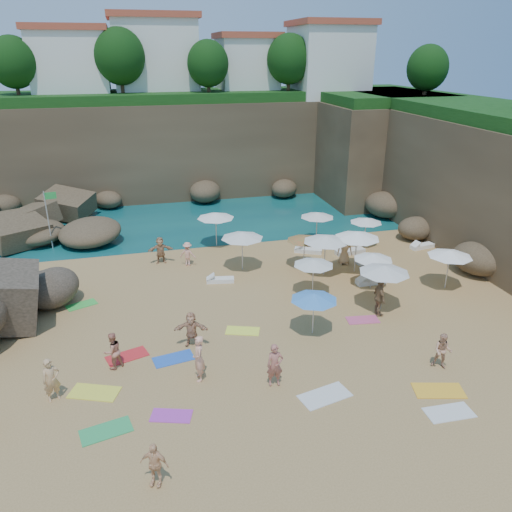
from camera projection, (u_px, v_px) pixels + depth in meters
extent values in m
plane|color=tan|center=(231.00, 321.00, 23.94)|extent=(120.00, 120.00, 0.00)
plane|color=#0C4751|center=(172.00, 178.00, 50.81)|extent=(120.00, 120.00, 0.00)
cube|color=brown|center=(196.00, 146.00, 45.26)|extent=(44.00, 8.00, 8.00)
cube|color=brown|center=(480.00, 178.00, 33.91)|extent=(8.00, 30.00, 8.00)
cube|color=brown|center=(372.00, 148.00, 44.20)|extent=(10.00, 12.00, 8.00)
cube|color=white|center=(71.00, 67.00, 41.29)|extent=(6.00, 5.00, 5.50)
cube|color=#B2472D|center=(65.00, 27.00, 40.15)|extent=(6.48, 5.40, 0.50)
cube|color=white|center=(155.00, 60.00, 43.59)|extent=(7.00, 6.00, 6.50)
cube|color=#B2472D|center=(152.00, 16.00, 42.26)|extent=(7.56, 6.48, 0.50)
cube|color=white|center=(247.00, 69.00, 44.81)|extent=(5.00, 5.00, 5.00)
cube|color=#B2472D|center=(247.00, 35.00, 43.76)|extent=(5.40, 5.40, 0.50)
cube|color=white|center=(328.00, 63.00, 44.42)|extent=(6.00, 6.00, 6.00)
cube|color=#B2472D|center=(330.00, 23.00, 43.18)|extent=(6.48, 6.48, 0.50)
sphere|color=#11380F|center=(13.00, 62.00, 38.42)|extent=(3.60, 3.60, 3.60)
sphere|color=#11380F|center=(119.00, 56.00, 40.09)|extent=(4.05, 4.05, 4.05)
sphere|color=#11380F|center=(208.00, 64.00, 41.00)|extent=(3.42, 3.42, 3.42)
sphere|color=#11380F|center=(289.00, 59.00, 42.48)|extent=(3.78, 3.78, 3.78)
sphere|color=#11380F|center=(428.00, 68.00, 38.48)|extent=(3.15, 3.15, 3.15)
cylinder|color=white|center=(7.00, 156.00, 46.24)|extent=(0.10, 0.10, 6.00)
cylinder|color=silver|center=(48.00, 220.00, 32.04)|extent=(0.08, 0.08, 3.86)
cube|color=green|center=(51.00, 196.00, 31.51)|extent=(0.67, 0.14, 0.43)
cylinder|color=silver|center=(242.00, 252.00, 29.23)|extent=(0.06, 0.06, 2.21)
cone|color=silver|center=(242.00, 235.00, 28.83)|extent=(2.48, 2.48, 0.38)
cylinder|color=silver|center=(216.00, 230.00, 32.82)|extent=(0.06, 0.06, 2.17)
cone|color=white|center=(216.00, 215.00, 32.42)|extent=(2.44, 2.44, 0.37)
cylinder|color=silver|center=(325.00, 256.00, 28.54)|extent=(0.07, 0.07, 2.28)
cone|color=silver|center=(326.00, 238.00, 28.12)|extent=(2.56, 2.56, 0.39)
cylinder|color=silver|center=(317.00, 228.00, 33.45)|extent=(0.06, 0.06, 2.00)
cone|color=silver|center=(317.00, 215.00, 33.08)|extent=(2.25, 2.25, 0.34)
cylinder|color=silver|center=(372.00, 272.00, 27.02)|extent=(0.06, 0.06, 1.88)
cone|color=white|center=(373.00, 257.00, 26.68)|extent=(2.11, 2.11, 0.32)
cylinder|color=silver|center=(313.00, 278.00, 26.26)|extent=(0.06, 0.06, 1.90)
cone|color=silver|center=(314.00, 262.00, 25.91)|extent=(2.13, 2.13, 0.32)
cylinder|color=silver|center=(304.00, 252.00, 29.61)|extent=(0.06, 0.06, 1.91)
cone|color=#ED4029|center=(305.00, 238.00, 29.26)|extent=(2.14, 2.14, 0.33)
cylinder|color=silver|center=(365.00, 233.00, 32.79)|extent=(0.05, 0.05, 1.87)
cone|color=silver|center=(366.00, 220.00, 32.45)|extent=(2.09, 2.09, 0.32)
cylinder|color=silver|center=(382.00, 289.00, 24.73)|extent=(0.07, 0.07, 2.22)
cone|color=silver|center=(384.00, 269.00, 24.32)|extent=(2.50, 2.50, 0.38)
cylinder|color=silver|center=(356.00, 253.00, 28.93)|extent=(0.07, 0.07, 2.34)
cone|color=white|center=(357.00, 235.00, 28.50)|extent=(2.63, 2.63, 0.40)
cylinder|color=silver|center=(313.00, 315.00, 22.61)|extent=(0.06, 0.06, 1.92)
cone|color=#3D83D2|center=(314.00, 297.00, 22.26)|extent=(2.15, 2.15, 0.33)
cylinder|color=silver|center=(448.00, 270.00, 26.95)|extent=(0.06, 0.06, 2.10)
cone|color=white|center=(450.00, 253.00, 26.57)|extent=(2.35, 2.35, 0.36)
cube|color=white|center=(220.00, 280.00, 27.98)|extent=(1.60, 0.77, 0.24)
cube|color=white|center=(308.00, 250.00, 32.06)|extent=(1.82, 1.30, 0.27)
cube|color=silver|center=(350.00, 252.00, 31.85)|extent=(1.98, 0.86, 0.30)
cube|color=silver|center=(368.00, 261.00, 30.50)|extent=(1.64, 1.01, 0.24)
cube|color=white|center=(422.00, 246.00, 32.78)|extent=(1.71, 0.82, 0.26)
cube|color=silver|center=(371.00, 281.00, 27.78)|extent=(1.68, 0.57, 0.26)
cube|color=green|center=(106.00, 431.00, 17.04)|extent=(1.86, 1.22, 0.03)
cube|color=yellow|center=(94.00, 392.00, 18.95)|extent=(2.06, 1.55, 0.03)
cube|color=silver|center=(325.00, 396.00, 18.76)|extent=(2.11, 1.38, 0.03)
cube|color=#B838B7|center=(171.00, 416.00, 17.75)|extent=(1.60, 1.13, 0.03)
cube|color=red|center=(127.00, 356.00, 21.20)|extent=(1.88, 1.33, 0.03)
cube|color=blue|center=(174.00, 359.00, 21.03)|extent=(1.80, 1.12, 0.03)
cube|color=#CD4F7E|center=(363.00, 320.00, 24.06)|extent=(1.62, 0.96, 0.03)
cube|color=yellow|center=(439.00, 391.00, 19.05)|extent=(2.06, 1.39, 0.03)
cube|color=green|center=(82.00, 305.00, 25.47)|extent=(1.65, 1.25, 0.03)
cube|color=#F0FF43|center=(243.00, 331.00, 23.12)|extent=(1.72, 1.25, 0.03)
cube|color=silver|center=(449.00, 413.00, 17.90)|extent=(1.76, 0.93, 0.03)
imported|color=tan|center=(51.00, 380.00, 18.27)|extent=(0.75, 0.63, 1.74)
imported|color=tan|center=(113.00, 351.00, 20.15)|extent=(0.98, 0.93, 1.61)
imported|color=#F2A489|center=(188.00, 254.00, 29.91)|extent=(1.04, 0.78, 1.49)
imported|color=olive|center=(380.00, 298.00, 24.16)|extent=(0.55, 1.15, 1.91)
imported|color=tan|center=(345.00, 250.00, 30.08)|extent=(1.00, 0.72, 1.85)
imported|color=tan|center=(160.00, 250.00, 30.26)|extent=(1.54, 0.46, 1.65)
imported|color=#F7AD8C|center=(199.00, 358.00, 19.39)|extent=(0.50, 0.73, 1.93)
imported|color=#F2BB89|center=(156.00, 480.00, 14.90)|extent=(1.43, 1.72, 0.36)
imported|color=tan|center=(192.00, 341.00, 21.93)|extent=(1.81, 1.90, 0.42)
imported|color=#A86254|center=(275.00, 380.00, 19.33)|extent=(0.81, 1.80, 0.42)
imported|color=tan|center=(441.00, 362.00, 20.35)|extent=(1.52, 1.66, 0.58)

